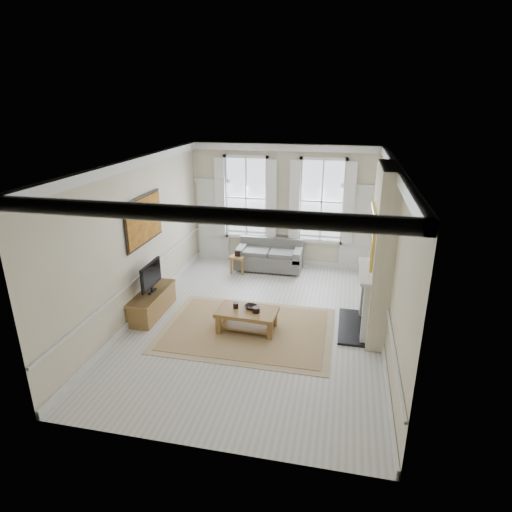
% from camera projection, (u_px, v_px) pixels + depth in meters
% --- Properties ---
extents(floor, '(7.20, 7.20, 0.00)m').
position_uv_depth(floor, '(257.00, 322.00, 9.18)').
color(floor, '#B7B5AD').
rests_on(floor, ground).
extents(ceiling, '(7.20, 7.20, 0.00)m').
position_uv_depth(ceiling, '(257.00, 162.00, 8.00)').
color(ceiling, white).
rests_on(ceiling, back_wall).
extents(back_wall, '(5.20, 0.00, 5.20)m').
position_uv_depth(back_wall, '(284.00, 206.00, 11.89)').
color(back_wall, beige).
rests_on(back_wall, floor).
extents(left_wall, '(0.00, 7.20, 7.20)m').
position_uv_depth(left_wall, '(137.00, 239.00, 9.10)').
color(left_wall, beige).
rests_on(left_wall, floor).
extents(right_wall, '(0.00, 7.20, 7.20)m').
position_uv_depth(right_wall, '(391.00, 257.00, 8.08)').
color(right_wall, beige).
rests_on(right_wall, floor).
extents(window_left, '(1.26, 0.20, 2.20)m').
position_uv_depth(window_left, '(246.00, 198.00, 11.98)').
color(window_left, '#B2BCC6').
rests_on(window_left, back_wall).
extents(window_right, '(1.26, 0.20, 2.20)m').
position_uv_depth(window_right, '(322.00, 201.00, 11.57)').
color(window_right, '#B2BCC6').
rests_on(window_right, back_wall).
extents(door_left, '(0.90, 0.08, 2.30)m').
position_uv_depth(door_left, '(213.00, 221.00, 12.45)').
color(door_left, silver).
rests_on(door_left, floor).
extents(door_right, '(0.90, 0.08, 2.30)m').
position_uv_depth(door_right, '(357.00, 230.00, 11.64)').
color(door_right, silver).
rests_on(door_right, floor).
extents(painting, '(0.05, 1.66, 1.06)m').
position_uv_depth(painting, '(144.00, 220.00, 9.24)').
color(painting, '#BD8120').
rests_on(painting, left_wall).
extents(chimney_breast, '(0.35, 1.70, 3.38)m').
position_uv_depth(chimney_breast, '(381.00, 253.00, 8.30)').
color(chimney_breast, beige).
rests_on(chimney_breast, floor).
extents(hearth, '(0.55, 1.50, 0.05)m').
position_uv_depth(hearth, '(352.00, 327.00, 8.96)').
color(hearth, black).
rests_on(hearth, floor).
extents(fireplace, '(0.21, 1.45, 1.33)m').
position_uv_depth(fireplace, '(365.00, 297.00, 8.68)').
color(fireplace, silver).
rests_on(fireplace, floor).
extents(mirror, '(0.06, 1.26, 1.06)m').
position_uv_depth(mirror, '(371.00, 235.00, 8.22)').
color(mirror, gold).
rests_on(mirror, chimney_breast).
extents(sofa, '(1.78, 0.86, 0.84)m').
position_uv_depth(sofa, '(270.00, 257.00, 11.96)').
color(sofa, slate).
rests_on(sofa, floor).
extents(side_table, '(0.48, 0.48, 0.49)m').
position_uv_depth(side_table, '(238.00, 259.00, 11.69)').
color(side_table, brown).
rests_on(side_table, floor).
extents(rug, '(3.50, 2.60, 0.02)m').
position_uv_depth(rug, '(247.00, 329.00, 8.88)').
color(rug, '#A28653').
rests_on(rug, floor).
extents(coffee_table, '(1.26, 0.77, 0.46)m').
position_uv_depth(coffee_table, '(247.00, 314.00, 8.75)').
color(coffee_table, brown).
rests_on(coffee_table, rug).
extents(ceramic_pot_a, '(0.11, 0.11, 0.11)m').
position_uv_depth(ceramic_pot_a, '(236.00, 305.00, 8.80)').
color(ceramic_pot_a, black).
rests_on(ceramic_pot_a, coffee_table).
extents(ceramic_pot_b, '(0.15, 0.15, 0.11)m').
position_uv_depth(ceramic_pot_b, '(256.00, 310.00, 8.62)').
color(ceramic_pot_b, black).
rests_on(ceramic_pot_b, coffee_table).
extents(bowl, '(0.31, 0.31, 0.06)m').
position_uv_depth(bowl, '(250.00, 307.00, 8.79)').
color(bowl, black).
rests_on(bowl, coffee_table).
extents(tv_stand, '(0.48, 1.50, 0.54)m').
position_uv_depth(tv_stand, '(153.00, 303.00, 9.46)').
color(tv_stand, brown).
rests_on(tv_stand, floor).
extents(tv, '(0.08, 0.90, 0.68)m').
position_uv_depth(tv, '(151.00, 275.00, 9.23)').
color(tv, black).
rests_on(tv, tv_stand).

